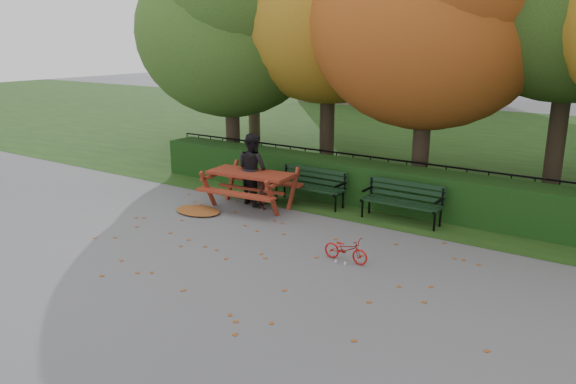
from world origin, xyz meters
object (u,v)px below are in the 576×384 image
Objects in this scene: picnic_table at (251,180)px; tree_c at (440,0)px; bench_left at (311,183)px; child at (262,191)px; bench_right at (403,199)px; adult at (253,169)px; bicycle at (346,249)px; tree_a at (233,18)px.

tree_c is at bearing 40.64° from picnic_table.
tree_c is 3.64× the size of picnic_table.
bench_left is 2.07× the size of child.
adult is at bearing -167.40° from bench_right.
picnic_table reaches higher than bicycle.
tree_a is at bearing 154.24° from bench_left.
bicycle is at bearing -31.67° from picnic_table.
tree_a reaches higher than bench_right.
child is at bearing -161.68° from bench_right.
bench_left and bench_right have the same top height.
tree_a is at bearing 55.05° from bicycle.
bicycle is (6.38, -4.67, -4.29)m from tree_a.
bicycle is (3.53, -1.72, -0.45)m from picnic_table.
bench_right is 2.07× the size of child.
tree_c is 4.44× the size of bench_left.
picnic_table is (-3.44, -1.08, 0.16)m from bench_right.
bench_right is at bearing -16.61° from tree_a.
adult is at bearing -137.31° from tree_c.
bench_left is at bearing 40.13° from picnic_table.
bench_right is 3.69m from adult.
tree_c is 8.96× the size of bicycle.
tree_c is (6.02, 0.38, 0.30)m from tree_a.
tree_c is 6.19m from child.
tree_a is at bearing 128.17° from picnic_table.
bench_left is at bearing -128.33° from adult.
bench_left is 2.02× the size of bicycle.
bicycle is at bearing -88.17° from bench_right.
bench_right is at bearing -150.98° from child.
bicycle is (0.35, -5.05, -4.59)m from tree_c.
picnic_table is at bearing -134.11° from bench_left.
bench_left is at bearing -133.36° from tree_c.
tree_c reaches higher than adult.
child is at bearing -42.74° from tree_a.
tree_c reaches higher than picnic_table.
picnic_table is 0.40m from child.
adult is at bearing 62.78° from bicycle.
bench_right is at bearing 0.00° from bench_left.
tree_a is 8.99m from bicycle.
adult is (-0.45, 0.24, 0.45)m from child.
child is at bearing 169.81° from adult.
bench_right reaches higher than child.
adult reaches higher than picnic_table.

